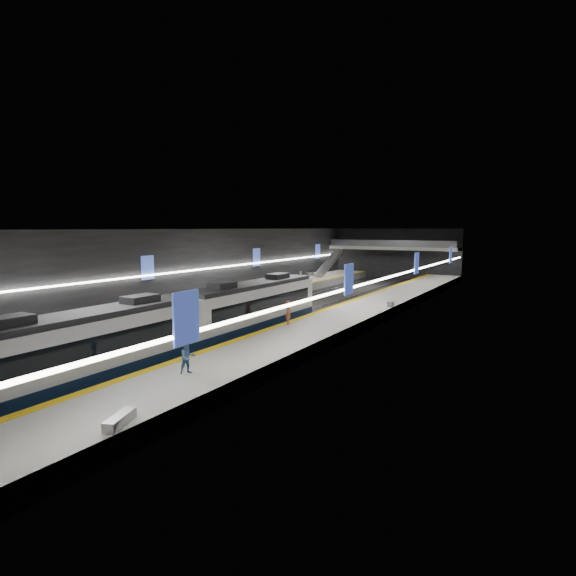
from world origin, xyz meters
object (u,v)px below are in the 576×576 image
Objects in this scene: train at (186,322)px; passenger_left_b at (13,328)px; escalator at (329,263)px; passenger_right_b at (188,358)px; bench_left_near at (183,298)px; bench_right_far at (391,303)px; bench_left_far at (312,274)px; bench_right_near at (120,420)px; passenger_right_a at (289,313)px; passenger_left_a at (301,278)px.

passenger_left_b is at bearing -147.79° from train.
escalator is 4.91× the size of passenger_right_b.
bench_right_far reaches higher than bench_left_near.
train is 18.43× the size of passenger_right_b.
bench_left_far is at bearing 106.29° from train.
bench_left_far is 1.05× the size of bench_right_far.
bench_left_near is 24.97m from passenger_right_b.
passenger_left_b is (-9.17, -5.78, -0.34)m from train.
escalator is at bearing 103.16° from train.
bench_right_near is 6.38m from passenger_right_b.
escalator is at bearing 112.57° from bench_right_far.
bench_left_far is (-11.91, 40.73, -0.95)m from train.
passenger_right_b reaches higher than bench_left_far.
bench_right_far is at bearing -32.51° from bench_left_far.
escalator is 50.46m from passenger_right_b.
passenger_right_a reaches higher than passenger_right_b.
passenger_left_b is at bearing 123.13° from passenger_right_a.
passenger_right_a is (15.08, -33.17, 0.64)m from bench_left_far.
passenger_left_a is at bearing 70.76° from bench_left_near.
escalator is 3.25m from bench_left_far.
escalator is (-10.00, 42.77, 0.70)m from train.
passenger_right_a is at bearing -121.28° from bench_right_far.
bench_left_far is at bearing 46.86° from passenger_right_b.
bench_right_near is at bearing -103.92° from bench_right_far.
escalator is 4.38× the size of bench_left_near.
train is 10.85m from passenger_left_b.
bench_right_near is (17.00, -54.19, -1.70)m from escalator.
passenger_left_b is at bearing -136.24° from bench_right_far.
train is 17.47× the size of passenger_left_b.
passenger_left_a is at bearing -81.01° from escalator.
passenger_right_a reaches higher than bench_left_far.
passenger_left_a is at bearing 131.51° from bench_right_far.
passenger_left_a is (4.00, 17.19, 0.63)m from bench_left_near.
bench_right_near is at bearing 177.32° from passenger_right_a.
escalator is 4.13× the size of bench_right_far.
bench_right_far is (17.00, -22.98, -1.66)m from escalator.
train is at bearing 68.99° from passenger_right_b.
bench_left_far reaches higher than bench_right_far.
passenger_right_b reaches higher than bench_right_near.
escalator is 3.95× the size of bench_left_far.
passenger_right_b is 0.95× the size of passenger_left_a.
passenger_right_a is 13.10m from passenger_right_b.
bench_right_near is (19.00, -24.36, -0.02)m from bench_left_near.
passenger_right_b is (14.91, -48.20, -1.08)m from escalator.
bench_left_near is 17.66m from passenger_left_a.
bench_left_far is 36.45m from passenger_right_a.
train reaches higher than passenger_left_b.
bench_right_far is 18.23m from passenger_left_a.
escalator reaches higher than bench_right_far.
passenger_left_b reaches higher than bench_left_far.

